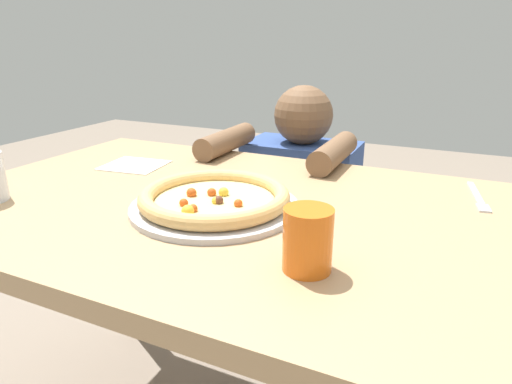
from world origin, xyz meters
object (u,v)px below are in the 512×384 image
(drink_cup_colored, at_px, (308,240))
(diner_seated, at_px, (299,229))
(fork, at_px, (478,197))
(pizza_near, at_px, (215,200))

(drink_cup_colored, distance_m, diner_seated, 0.95)
(diner_seated, bearing_deg, fork, -33.33)
(pizza_near, xyz_separation_m, drink_cup_colored, (0.26, -0.16, 0.03))
(fork, distance_m, diner_seated, 0.72)
(drink_cup_colored, relative_size, fork, 0.50)
(fork, bearing_deg, drink_cup_colored, -117.54)
(diner_seated, bearing_deg, drink_cup_colored, -70.06)
(fork, bearing_deg, pizza_near, -148.60)
(drink_cup_colored, relative_size, diner_seated, 0.11)
(pizza_near, height_order, fork, pizza_near)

